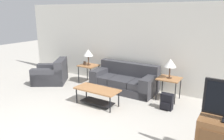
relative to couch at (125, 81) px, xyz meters
The scene contains 10 objects.
wall_back 1.14m from the couch, 85.56° to the left, with size 9.06×0.06×2.60m.
couch is the anchor object (origin of this frame).
armchair 2.56m from the couch, 165.17° to the right, with size 1.40×1.39×0.80m.
coffee_table 1.35m from the couch, 92.41° to the right, with size 1.17×0.52×0.45m.
side_table_left 1.40m from the couch, behind, with size 0.59×0.54×0.62m.
side_table_right 1.40m from the couch, ahead, with size 0.59×0.54×0.62m.
table_lamp_left 1.56m from the couch, behind, with size 0.32×0.32×0.53m.
table_lamp_right 1.56m from the couch, ahead, with size 0.32×0.32×0.53m.
backpack 1.68m from the couch, 22.39° to the right, with size 0.29×0.25×0.41m.
picture_frame 1.53m from the couch, behind, with size 0.10×0.04×0.13m.
Camera 1 is at (3.03, -2.11, 2.37)m, focal length 35.00 mm.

